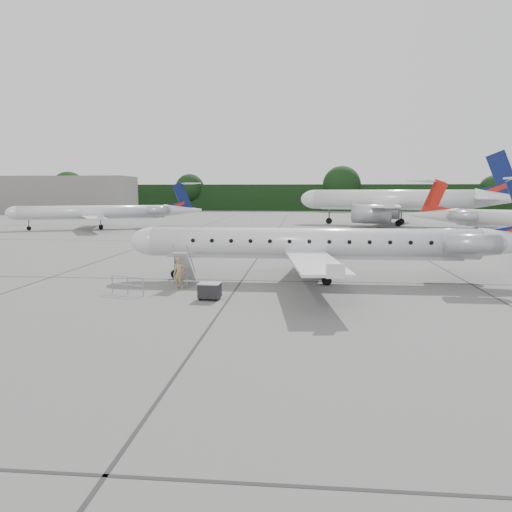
# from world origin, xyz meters

# --- Properties ---
(ground) EXTENTS (320.00, 320.00, 0.00)m
(ground) POSITION_xyz_m (0.00, 0.00, 0.00)
(ground) COLOR #5D5D5B
(ground) RESTS_ON ground
(treeline) EXTENTS (260.00, 4.00, 8.00)m
(treeline) POSITION_xyz_m (0.00, 130.00, 4.00)
(treeline) COLOR black
(treeline) RESTS_ON ground
(terminal_building) EXTENTS (40.00, 14.00, 10.00)m
(terminal_building) POSITION_xyz_m (-70.00, 110.00, 5.00)
(terminal_building) COLOR slate
(terminal_building) RESTS_ON ground
(main_regional_jet) EXTENTS (26.71, 19.29, 6.83)m
(main_regional_jet) POSITION_xyz_m (-1.81, 7.93, 3.41)
(main_regional_jet) COLOR silver
(main_regional_jet) RESTS_ON ground
(airstair) EXTENTS (0.86, 2.35, 2.14)m
(airstair) POSITION_xyz_m (-9.60, 5.79, 1.07)
(airstair) COLOR silver
(airstair) RESTS_ON ground
(passenger) EXTENTS (0.78, 0.61, 1.88)m
(passenger) POSITION_xyz_m (-9.61, 4.47, 0.94)
(passenger) COLOR #9A7A54
(passenger) RESTS_ON ground
(safety_railing) EXTENTS (2.10, 0.83, 1.00)m
(safety_railing) POSITION_xyz_m (-12.12, 2.63, 0.50)
(safety_railing) COLOR #92949A
(safety_railing) RESTS_ON ground
(baggage_cart) EXTENTS (1.18, 0.99, 0.97)m
(baggage_cart) POSITION_xyz_m (-7.28, 1.72, 0.48)
(baggage_cart) COLOR black
(baggage_cart) RESTS_ON ground
(bg_narrowbody) EXTENTS (39.19, 32.57, 12.17)m
(bg_narrowbody) POSITION_xyz_m (12.55, 63.91, 6.08)
(bg_narrowbody) COLOR silver
(bg_narrowbody) RESTS_ON ground
(bg_regional_left) EXTENTS (33.21, 29.02, 7.26)m
(bg_regional_left) POSITION_xyz_m (-34.64, 50.35, 3.63)
(bg_regional_left) COLOR silver
(bg_regional_left) RESTS_ON ground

